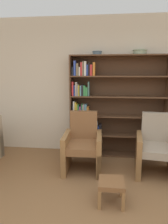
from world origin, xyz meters
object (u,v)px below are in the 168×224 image
object	(u,v)px
bowl_cream	(140,52)
armchair_cushioned	(156,148)
bookshelf	(108,108)
bowl_terracotta	(97,53)
armchair_leather	(83,145)
footstool	(111,185)

from	to	relation	value
bowl_cream	armchair_cushioned	size ratio (longest dim) A/B	0.27
bookshelf	bowl_terracotta	bearing A→B (deg)	-176.31
armchair_leather	armchair_cushioned	size ratio (longest dim) A/B	1.00
bowl_terracotta	armchair_cushioned	xyz separation A→B (m)	(1.03, -0.68, -1.61)
bookshelf	armchair_cushioned	xyz separation A→B (m)	(0.80, -0.69, -0.54)
bowl_terracotta	bowl_cream	size ratio (longest dim) A/B	0.70
bowl_terracotta	footstool	xyz separation A→B (m)	(0.28, -1.59, -1.78)
bowl_terracotta	bookshelf	bearing A→B (deg)	3.69
bowl_cream	footstool	bearing A→B (deg)	-107.69
armchair_cushioned	footstool	bearing A→B (deg)	57.74
bookshelf	armchair_cushioned	size ratio (longest dim) A/B	2.02
bowl_terracotta	armchair_cushioned	distance (m)	2.03
bowl_terracotta	footstool	bearing A→B (deg)	-79.93
bowl_terracotta	bowl_cream	xyz separation A→B (m)	(0.79, 0.00, 0.01)
bowl_terracotta	bowl_cream	distance (m)	0.79
bookshelf	footstool	xyz separation A→B (m)	(0.05, -1.61, -0.72)
bowl_terracotta	armchair_leather	bearing A→B (deg)	-106.13
bowl_cream	armchair_leather	distance (m)	2.01
bookshelf	bowl_cream	xyz separation A→B (m)	(0.56, -0.01, 1.07)
bookshelf	armchair_leather	bearing A→B (deg)	-121.55
armchair_leather	footstool	bearing A→B (deg)	115.45
bowl_cream	armchair_cushioned	bearing A→B (deg)	-70.19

